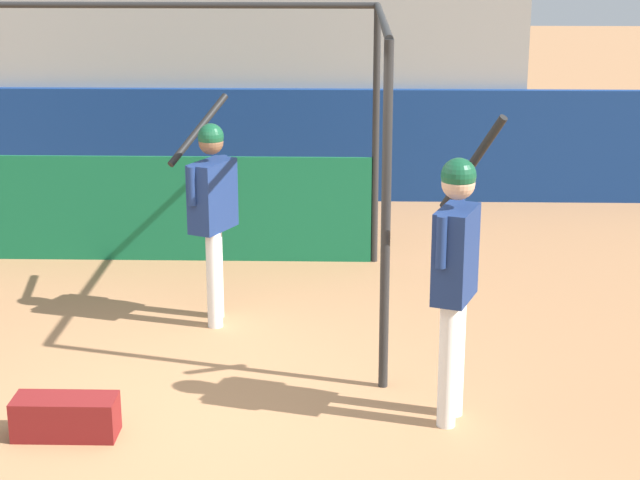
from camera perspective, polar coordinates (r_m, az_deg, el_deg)
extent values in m
plane|color=#A8754C|center=(7.68, -6.70, -9.44)|extent=(60.00, 60.00, 0.00)
cube|color=navy|center=(13.35, -3.10, 5.08)|extent=(24.00, 0.12, 1.40)
cube|color=#9E9E99|center=(14.85, -2.64, 9.48)|extent=(6.50, 3.20, 3.05)
cube|color=navy|center=(14.08, -13.20, 8.37)|extent=(0.45, 0.40, 0.10)
cube|color=navy|center=(14.22, -13.08, 9.39)|extent=(0.45, 0.06, 0.40)
cube|color=navy|center=(13.95, -10.99, 8.43)|extent=(0.45, 0.40, 0.10)
cube|color=navy|center=(14.10, -10.88, 9.46)|extent=(0.45, 0.06, 0.40)
cube|color=navy|center=(13.85, -8.74, 8.48)|extent=(0.45, 0.40, 0.10)
cube|color=navy|center=(13.99, -8.65, 9.52)|extent=(0.45, 0.06, 0.40)
cube|color=navy|center=(13.76, -6.46, 8.51)|extent=(0.45, 0.40, 0.10)
cube|color=navy|center=(13.91, -6.39, 9.56)|extent=(0.45, 0.06, 0.40)
cube|color=navy|center=(13.69, -4.16, 8.54)|extent=(0.45, 0.40, 0.10)
cube|color=navy|center=(13.84, -4.10, 9.58)|extent=(0.45, 0.06, 0.40)
cube|color=navy|center=(13.65, -1.83, 8.55)|extent=(0.45, 0.40, 0.10)
cube|color=navy|center=(13.80, -1.80, 9.60)|extent=(0.45, 0.06, 0.40)
cube|color=navy|center=(13.63, 0.50, 8.54)|extent=(0.45, 0.40, 0.10)
cube|color=navy|center=(13.78, 0.52, 9.59)|extent=(0.45, 0.06, 0.40)
cube|color=navy|center=(13.63, 2.84, 8.52)|extent=(0.45, 0.40, 0.10)
cube|color=navy|center=(13.78, 2.84, 9.57)|extent=(0.45, 0.06, 0.40)
cube|color=navy|center=(13.66, 5.17, 8.49)|extent=(0.45, 0.40, 0.10)
cube|color=navy|center=(13.80, 5.15, 9.54)|extent=(0.45, 0.06, 0.40)
cube|color=navy|center=(13.70, 7.49, 8.44)|extent=(0.45, 0.40, 0.10)
cube|color=navy|center=(13.85, 7.46, 9.49)|extent=(0.45, 0.06, 0.40)
cube|color=navy|center=(14.80, -12.53, 10.36)|extent=(0.45, 0.40, 0.10)
cube|color=navy|center=(14.96, -12.42, 11.31)|extent=(0.45, 0.06, 0.40)
cube|color=navy|center=(14.68, -10.41, 10.43)|extent=(0.45, 0.40, 0.10)
cube|color=navy|center=(14.84, -10.32, 11.39)|extent=(0.45, 0.06, 0.40)
cube|color=navy|center=(14.58, -8.26, 10.48)|extent=(0.45, 0.40, 0.10)
cube|color=navy|center=(14.73, -8.18, 11.45)|extent=(0.45, 0.06, 0.40)
cube|color=navy|center=(14.50, -6.08, 10.53)|extent=(0.45, 0.40, 0.10)
cube|color=navy|center=(14.65, -6.02, 11.50)|extent=(0.45, 0.06, 0.40)
cube|color=navy|center=(14.44, -3.88, 10.56)|extent=(0.45, 0.40, 0.10)
cube|color=navy|center=(14.59, -3.83, 11.53)|extent=(0.45, 0.06, 0.40)
cube|color=navy|center=(14.40, -1.66, 10.57)|extent=(0.45, 0.40, 0.10)
cube|color=navy|center=(14.55, -1.63, 11.54)|extent=(0.45, 0.06, 0.40)
cube|color=navy|center=(14.38, 0.57, 10.57)|extent=(0.45, 0.40, 0.10)
cube|color=navy|center=(14.53, 0.58, 11.54)|extent=(0.45, 0.06, 0.40)
cube|color=navy|center=(14.38, 2.80, 10.55)|extent=(0.45, 0.40, 0.10)
cube|color=navy|center=(14.53, 2.79, 11.52)|extent=(0.45, 0.06, 0.40)
cube|color=navy|center=(14.40, 5.02, 10.52)|extent=(0.45, 0.40, 0.10)
cube|color=navy|center=(14.56, 5.00, 11.49)|extent=(0.45, 0.06, 0.40)
cube|color=navy|center=(14.44, 7.24, 10.47)|extent=(0.45, 0.40, 0.10)
cube|color=navy|center=(14.60, 7.20, 11.44)|extent=(0.45, 0.06, 0.40)
cube|color=navy|center=(15.54, -11.92, 12.15)|extent=(0.45, 0.40, 0.10)
cube|color=navy|center=(15.43, -9.88, 12.23)|extent=(0.45, 0.40, 0.10)
cube|color=navy|center=(15.33, -7.82, 12.29)|extent=(0.45, 0.40, 0.10)
cube|color=navy|center=(15.25, -5.73, 12.34)|extent=(0.45, 0.40, 0.10)
cube|color=navy|center=(15.19, -3.63, 12.37)|extent=(0.45, 0.40, 0.10)
cube|color=navy|center=(15.16, -1.51, 12.39)|extent=(0.45, 0.40, 0.10)
cube|color=navy|center=(15.14, 0.62, 12.39)|extent=(0.45, 0.40, 0.10)
cube|color=navy|center=(15.14, 2.75, 12.37)|extent=(0.45, 0.40, 0.10)
cube|color=navy|center=(15.16, 4.88, 12.34)|extent=(0.45, 0.40, 0.10)
cube|color=navy|center=(15.20, 7.00, 12.29)|extent=(0.45, 0.40, 0.10)
cylinder|color=#282828|center=(7.70, 3.53, 1.02)|extent=(0.07, 0.07, 2.59)
cylinder|color=#282828|center=(10.72, 2.99, 5.47)|extent=(0.07, 0.07, 2.59)
cylinder|color=#282828|center=(9.00, 3.35, 11.66)|extent=(0.06, 3.10, 0.06)
cylinder|color=#282828|center=(10.69, -8.21, 12.30)|extent=(4.10, 0.06, 0.06)
cube|color=#14663D|center=(11.01, -7.80, 1.65)|extent=(4.03, 0.03, 1.09)
cylinder|color=white|center=(9.17, -5.66, -2.16)|extent=(0.17, 0.17, 0.84)
cylinder|color=white|center=(9.40, -5.59, -1.69)|extent=(0.17, 0.17, 0.84)
cube|color=navy|center=(9.09, -5.75, 2.36)|extent=(0.40, 0.52, 0.59)
sphere|color=brown|center=(8.99, -5.84, 5.22)|extent=(0.21, 0.21, 0.21)
sphere|color=#144C2D|center=(8.98, -5.85, 5.51)|extent=(0.22, 0.22, 0.22)
cylinder|color=navy|center=(8.88, -6.85, 2.88)|extent=(0.09, 0.09, 0.33)
cylinder|color=navy|center=(9.28, -5.17, 3.52)|extent=(0.09, 0.09, 0.33)
cylinder|color=black|center=(9.37, -6.50, 5.88)|extent=(0.48, 0.64, 0.55)
sphere|color=black|center=(9.18, -4.83, 4.11)|extent=(0.08, 0.08, 0.08)
cylinder|color=white|center=(7.40, 6.84, -6.66)|extent=(0.17, 0.17, 0.90)
cylinder|color=white|center=(7.57, 7.23, -6.12)|extent=(0.17, 0.17, 0.90)
cube|color=navy|center=(7.22, 7.25, -0.76)|extent=(0.36, 0.48, 0.64)
sphere|color=tan|center=(7.09, 7.39, 3.03)|extent=(0.22, 0.22, 0.22)
sphere|color=#144C2D|center=(7.08, 7.40, 3.43)|extent=(0.24, 0.24, 0.24)
cylinder|color=navy|center=(6.98, 6.49, -0.11)|extent=(0.09, 0.09, 0.35)
cylinder|color=navy|center=(7.40, 7.44, 0.82)|extent=(0.09, 0.09, 0.35)
cylinder|color=black|center=(7.41, 8.14, 4.06)|extent=(0.42, 0.43, 0.74)
sphere|color=black|center=(7.31, 6.81, 1.09)|extent=(0.08, 0.08, 0.08)
cube|color=maroon|center=(7.53, -13.41, -9.16)|extent=(0.70, 0.28, 0.28)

